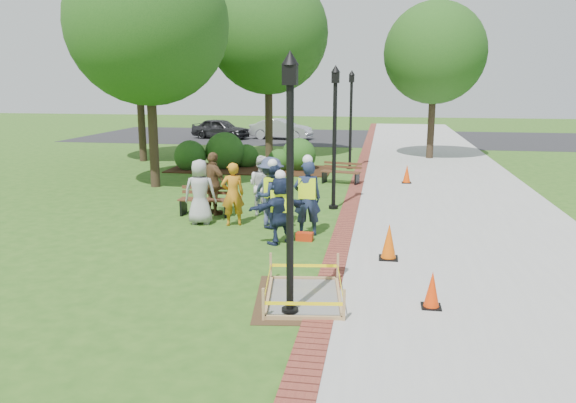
% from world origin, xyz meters
% --- Properties ---
extents(ground, '(100.00, 100.00, 0.00)m').
position_xyz_m(ground, '(0.00, 0.00, 0.00)').
color(ground, '#285116').
rests_on(ground, ground).
extents(sidewalk, '(6.00, 60.00, 0.02)m').
position_xyz_m(sidewalk, '(5.00, 10.00, 0.01)').
color(sidewalk, '#9E9E99').
rests_on(sidewalk, ground).
extents(brick_edging, '(0.50, 60.00, 0.03)m').
position_xyz_m(brick_edging, '(1.75, 10.00, 0.01)').
color(brick_edging, maroon).
rests_on(brick_edging, ground).
extents(mulch_bed, '(7.00, 3.00, 0.05)m').
position_xyz_m(mulch_bed, '(-3.00, 12.00, 0.02)').
color(mulch_bed, '#381E0F').
rests_on(mulch_bed, ground).
extents(parking_lot, '(36.00, 12.00, 0.01)m').
position_xyz_m(parking_lot, '(0.00, 27.00, 0.00)').
color(parking_lot, black).
rests_on(parking_lot, ground).
extents(wet_concrete_pad, '(2.00, 2.51, 0.55)m').
position_xyz_m(wet_concrete_pad, '(1.39, -2.31, 0.23)').
color(wet_concrete_pad, '#47331E').
rests_on(wet_concrete_pad, ground).
extents(bench_near, '(1.53, 0.54, 0.82)m').
position_xyz_m(bench_near, '(-2.31, 3.51, 0.26)').
color(bench_near, brown).
rests_on(bench_near, ground).
extents(bench_far, '(1.55, 0.81, 0.80)m').
position_xyz_m(bench_far, '(1.14, 9.26, 0.25)').
color(bench_far, '#4C341A').
rests_on(bench_far, ground).
extents(cone_front, '(0.34, 0.34, 0.66)m').
position_xyz_m(cone_front, '(3.59, -2.36, 0.32)').
color(cone_front, black).
rests_on(cone_front, ground).
extents(cone_back, '(0.41, 0.41, 0.81)m').
position_xyz_m(cone_back, '(2.88, 0.22, 0.39)').
color(cone_back, black).
rests_on(cone_back, ground).
extents(cone_far, '(0.36, 0.36, 0.71)m').
position_xyz_m(cone_far, '(3.60, 9.73, 0.34)').
color(cone_far, black).
rests_on(cone_far, ground).
extents(toolbox, '(0.42, 0.25, 0.20)m').
position_xyz_m(toolbox, '(0.88, 1.39, 0.10)').
color(toolbox, '#B82C0E').
rests_on(toolbox, ground).
extents(lamp_near, '(0.28, 0.28, 4.26)m').
position_xyz_m(lamp_near, '(1.25, -3.00, 2.48)').
color(lamp_near, black).
rests_on(lamp_near, ground).
extents(lamp_mid, '(0.28, 0.28, 4.26)m').
position_xyz_m(lamp_mid, '(1.25, 5.00, 2.48)').
color(lamp_mid, black).
rests_on(lamp_mid, ground).
extents(lamp_far, '(0.28, 0.28, 4.26)m').
position_xyz_m(lamp_far, '(1.25, 13.00, 2.48)').
color(lamp_far, black).
rests_on(lamp_far, ground).
extents(tree_left, '(5.63, 5.63, 8.55)m').
position_xyz_m(tree_left, '(-5.52, 7.53, 5.73)').
color(tree_left, '#3D2D1E').
rests_on(tree_left, ground).
extents(tree_back, '(5.87, 5.87, 9.00)m').
position_xyz_m(tree_back, '(-3.05, 16.25, 6.05)').
color(tree_back, '#3D2D1E').
rests_on(tree_back, ground).
extents(tree_right, '(4.90, 4.90, 7.58)m').
position_xyz_m(tree_right, '(4.98, 17.12, 5.11)').
color(tree_right, '#3D2D1E').
rests_on(tree_right, ground).
extents(tree_far, '(6.17, 6.17, 9.31)m').
position_xyz_m(tree_far, '(-8.77, 13.82, 6.22)').
color(tree_far, '#3D2D1E').
rests_on(tree_far, ground).
extents(shrub_a, '(1.39, 1.39, 1.39)m').
position_xyz_m(shrub_a, '(-5.60, 11.57, 0.00)').
color(shrub_a, '#174513').
rests_on(shrub_a, ground).
extents(shrub_b, '(1.73, 1.73, 1.73)m').
position_xyz_m(shrub_b, '(-4.22, 12.24, 0.00)').
color(shrub_b, '#174513').
rests_on(shrub_b, ground).
extents(shrub_c, '(1.02, 1.02, 1.02)m').
position_xyz_m(shrub_c, '(-1.72, 11.98, 0.00)').
color(shrub_c, '#174513').
rests_on(shrub_c, ground).
extents(shrub_d, '(1.50, 1.50, 1.50)m').
position_xyz_m(shrub_d, '(-0.93, 12.31, 0.00)').
color(shrub_d, '#174513').
rests_on(shrub_d, ground).
extents(shrub_e, '(1.11, 1.11, 1.11)m').
position_xyz_m(shrub_e, '(-3.37, 12.76, 0.00)').
color(shrub_e, '#174513').
rests_on(shrub_e, ground).
extents(casual_person_a, '(0.61, 0.43, 1.76)m').
position_xyz_m(casual_person_a, '(-2.14, 2.55, 0.88)').
color(casual_person_a, '#999999').
rests_on(casual_person_a, ground).
extents(casual_person_b, '(0.64, 0.54, 1.70)m').
position_xyz_m(casual_person_b, '(-1.22, 2.54, 0.85)').
color(casual_person_b, '#C07316').
rests_on(casual_person_b, ground).
extents(casual_person_c, '(0.66, 0.57, 1.74)m').
position_xyz_m(casual_person_c, '(-0.69, 3.75, 0.87)').
color(casual_person_c, silver).
rests_on(casual_person_c, ground).
extents(casual_person_d, '(0.69, 0.63, 1.82)m').
position_xyz_m(casual_person_d, '(-2.09, 3.65, 0.91)').
color(casual_person_d, brown).
rests_on(casual_person_d, ground).
extents(casual_person_e, '(0.70, 0.64, 1.85)m').
position_xyz_m(casual_person_e, '(-0.21, 2.66, 0.92)').
color(casual_person_e, '#323A59').
rests_on(casual_person_e, ground).
extents(hivis_worker_a, '(0.61, 0.59, 1.78)m').
position_xyz_m(hivis_worker_a, '(0.34, 1.05, 0.89)').
color(hivis_worker_a, '#161B3A').
rests_on(hivis_worker_a, ground).
extents(hivis_worker_b, '(0.68, 0.53, 2.04)m').
position_xyz_m(hivis_worker_b, '(0.87, 1.90, 1.00)').
color(hivis_worker_b, '#1C2C4A').
rests_on(hivis_worker_b, ground).
extents(hivis_worker_c, '(0.64, 0.54, 1.84)m').
position_xyz_m(hivis_worker_c, '(-0.12, 2.45, 0.91)').
color(hivis_worker_c, '#1A2D44').
rests_on(hivis_worker_c, ground).
extents(parked_car_a, '(3.03, 4.84, 1.46)m').
position_xyz_m(parked_car_a, '(-8.11, 24.77, 0.00)').
color(parked_car_a, '#272629').
rests_on(parked_car_a, ground).
extents(parked_car_b, '(2.73, 4.75, 1.46)m').
position_xyz_m(parked_car_b, '(-4.04, 25.12, 0.00)').
color(parked_car_b, '#B4B5B9').
rests_on(parked_car_b, ground).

